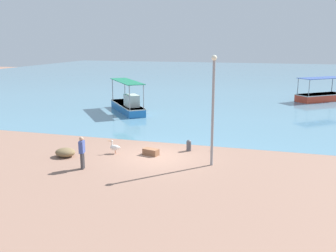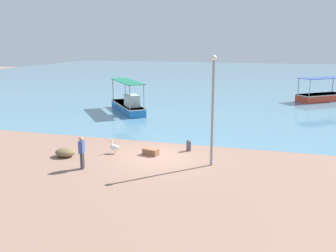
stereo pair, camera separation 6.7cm
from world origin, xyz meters
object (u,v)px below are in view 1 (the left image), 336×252
Objects in this scene: lamp_post at (213,105)px; cargo_crate at (151,152)px; mooring_bollard at (189,145)px; glass_bottle at (212,149)px; fishing_boat_near_left at (128,105)px; pelican at (115,147)px; fisherman_standing at (82,152)px; net_pile at (65,152)px; fishing_boat_far_left at (320,96)px.

lamp_post is 6.40× the size of cargo_crate.
lamp_post is at bearing -51.88° from mooring_bollard.
lamp_post is 21.11× the size of glass_bottle.
fishing_boat_near_left is at bearing 127.78° from lamp_post.
fisherman_standing is (-0.49, -2.89, 0.53)m from pelican.
glass_bottle is (5.84, 5.00, -0.80)m from fisherman_standing.
glass_bottle is at bearing 23.79° from net_pile.
mooring_bollard is at bearing -163.47° from glass_bottle.
lamp_post is (-7.73, -24.42, 2.66)m from fishing_boat_far_left.
mooring_bollard is (-1.73, 2.20, -2.85)m from lamp_post.
fishing_boat_near_left is 8.96× the size of mooring_bollard.
fishing_boat_near_left is 5.28× the size of net_pile.
fishing_boat_far_left reaches higher than cargo_crate.
fishing_boat_near_left is at bearing 103.40° from fisherman_standing.
pelican is 6.41m from lamp_post.
pelican reaches higher than mooring_bollard.
fishing_boat_near_left is 13.21m from mooring_bollard.
lamp_post is 4.07m from glass_bottle.
fishing_boat_far_left is 0.90× the size of fishing_boat_near_left.
cargo_crate is (-11.36, -23.62, -0.36)m from fishing_boat_far_left.
fishing_boat_far_left is 23.28m from glass_bottle.
cargo_crate is 3.72m from glass_bottle.
fishing_boat_near_left is at bearing 127.70° from mooring_bollard.
pelican is (-13.46, -23.92, -0.17)m from fishing_boat_far_left.
fisherman_standing is at bearing -139.43° from glass_bottle.
cargo_crate is at bearing 51.00° from fisherman_standing.
fisherman_standing is (3.58, -15.04, 0.24)m from fishing_boat_near_left.
lamp_post is at bearing -12.47° from cargo_crate.
lamp_post is at bearing -107.56° from fishing_boat_far_left.
fishing_boat_near_left is at bearing 133.17° from glass_bottle.
fishing_boat_far_left is 6.09× the size of cargo_crate.
fishing_boat_near_left is 3.57× the size of fisherman_standing.
cargo_crate is at bearing 19.78° from net_pile.
cargo_crate is (-3.63, 0.80, -3.02)m from lamp_post.
lamp_post is at bearing 5.79° from net_pile.
lamp_post is 4.99× the size of net_pile.
net_pile is at bearing -154.77° from mooring_bollard.
pelican is 5.76m from glass_bottle.
fisherman_standing is 1.90× the size of cargo_crate.
glass_bottle is at bearing 16.53° from mooring_bollard.
net_pile reaches higher than cargo_crate.
fishing_boat_near_left is 13.58m from net_pile.
mooring_bollard is at bearing -113.05° from fishing_boat_far_left.
pelican is 0.48× the size of fisherman_standing.
fisherman_standing is at bearing -129.00° from cargo_crate.
lamp_post is at bearing -52.22° from fishing_boat_near_left.
pelican is 0.14× the size of lamp_post.
cargo_crate is (6.17, -11.85, -0.48)m from fishing_boat_near_left.
net_pile is (-8.17, -0.83, -2.96)m from lamp_post.
fishing_boat_near_left reaches higher than glass_bottle.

